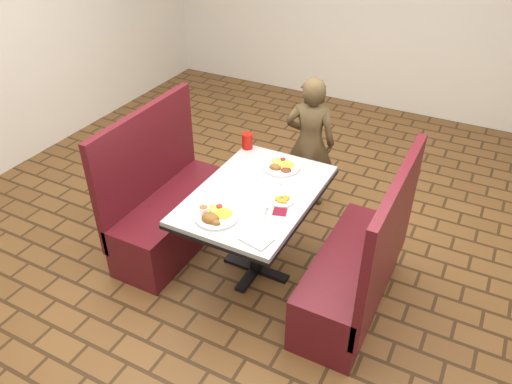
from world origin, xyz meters
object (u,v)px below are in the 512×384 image
booth_bench_right (357,271)px  red_tumbler (247,141)px  far_dinner_plate (282,165)px  plantain_plate (282,200)px  diner_person (310,143)px  booth_bench_left (170,209)px  near_dinner_plate (215,214)px  dining_table (256,203)px

booth_bench_right → red_tumbler: (-1.16, 0.54, 0.49)m
far_dinner_plate → plantain_plate: bearing=-64.6°
plantain_plate → red_tumbler: (-0.57, 0.56, 0.05)m
booth_bench_right → diner_person: 1.39m
booth_bench_left → far_dinner_plate: size_ratio=4.30×
diner_person → near_dinner_plate: 1.49m
booth_bench_right → diner_person: (-0.82, 1.09, 0.29)m
diner_person → far_dinner_plate: bearing=81.4°
dining_table → near_dinner_plate: near_dinner_plate is taller
dining_table → booth_bench_left: (-0.80, 0.00, -0.32)m
booth_bench_right → far_dinner_plate: size_ratio=4.30×
dining_table → red_tumbler: red_tumbler is taller
dining_table → near_dinner_plate: bearing=-104.0°
far_dinner_plate → dining_table: bearing=-93.3°
booth_bench_left → booth_bench_right: size_ratio=1.00×
plantain_plate → red_tumbler: red_tumbler is taller
red_tumbler → diner_person: bearing=58.7°
diner_person → near_dinner_plate: size_ratio=4.22×
diner_person → red_tumbler: size_ratio=9.47×
dining_table → red_tumbler: bearing=123.8°
diner_person → far_dinner_plate: (0.05, -0.70, 0.16)m
booth_bench_left → far_dinner_plate: 1.01m
near_dinner_plate → far_dinner_plate: (0.12, 0.78, -0.01)m
near_dinner_plate → plantain_plate: near_dinner_plate is taller
booth_bench_left → near_dinner_plate: 0.92m
near_dinner_plate → far_dinner_plate: bearing=81.2°
booth_bench_left → red_tumbler: booth_bench_left is taller
diner_person → far_dinner_plate: size_ratio=4.40×
booth_bench_right → red_tumbler: size_ratio=9.25×
dining_table → plantain_plate: (0.21, -0.02, 0.11)m
near_dinner_plate → red_tumbler: (-0.26, 0.93, 0.03)m
booth_bench_right → far_dinner_plate: (-0.78, 0.39, 0.45)m
far_dinner_plate → plantain_plate: size_ratio=1.72×
booth_bench_right → plantain_plate: booth_bench_right is taller
booth_bench_left → red_tumbler: 0.85m
booth_bench_left → booth_bench_right: same height
booth_bench_left → plantain_plate: 1.10m
booth_bench_right → plantain_plate: bearing=-178.1°
far_dinner_plate → booth_bench_right: bearing=-26.4°
far_dinner_plate → plantain_plate: (0.19, -0.40, -0.02)m
booth_bench_right → near_dinner_plate: 1.08m
dining_table → far_dinner_plate: 0.40m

